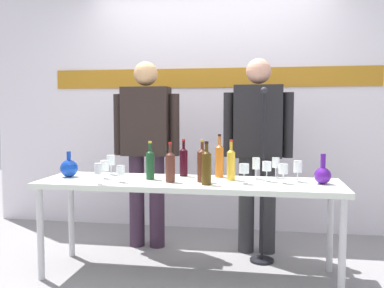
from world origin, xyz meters
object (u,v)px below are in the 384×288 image
(wine_bottle_1, at_px, (170,166))
(wine_bottle_4, at_px, (231,163))
(wine_glass_right_4, at_px, (283,169))
(wine_glass_right_5, at_px, (244,169))
(wine_bottle_3, at_px, (150,163))
(wine_glass_right_3, at_px, (267,167))
(wine_bottle_6, at_px, (206,166))
(presenter_left, at_px, (146,141))
(wine_glass_right_0, at_px, (256,164))
(wine_bottle_5, at_px, (219,159))
(wine_glass_right_1, at_px, (276,163))
(wine_glass_right_2, at_px, (298,167))
(presenter_right, at_px, (258,142))
(decanter_blue_left, at_px, (69,168))
(wine_glass_left_0, at_px, (105,166))
(wine_glass_left_3, at_px, (111,161))
(wine_glass_left_1, at_px, (98,169))
(wine_glass_left_2, at_px, (121,171))
(wine_bottle_2, at_px, (202,164))
(display_table, at_px, (189,189))
(wine_bottle_0, at_px, (184,161))
(microphone_stand, at_px, (263,205))
(decanter_blue_right, at_px, (323,175))

(wine_bottle_1, relative_size, wine_bottle_4, 0.96)
(wine_glass_right_4, bearing_deg, wine_glass_right_5, -166.76)
(wine_bottle_3, distance_m, wine_glass_right_3, 0.89)
(wine_glass_right_3, bearing_deg, wine_bottle_6, -153.51)
(presenter_left, distance_m, wine_glass_right_0, 1.11)
(wine_bottle_5, height_order, wine_glass_right_5, wine_bottle_5)
(wine_glass_right_1, relative_size, wine_glass_right_2, 1.02)
(presenter_right, height_order, wine_bottle_6, presenter_right)
(decanter_blue_left, relative_size, wine_bottle_6, 0.66)
(wine_bottle_5, bearing_deg, wine_glass_right_0, -9.83)
(wine_glass_left_0, height_order, wine_glass_left_3, wine_glass_left_3)
(wine_glass_left_1, bearing_deg, wine_glass_left_2, 37.40)
(wine_bottle_3, bearing_deg, presenter_right, 37.15)
(wine_bottle_1, relative_size, wine_bottle_2, 0.94)
(wine_bottle_1, height_order, wine_glass_left_2, wine_bottle_1)
(display_table, relative_size, wine_bottle_0, 7.57)
(wine_glass_left_3, relative_size, wine_glass_right_3, 1.07)
(wine_bottle_0, height_order, wine_bottle_6, wine_bottle_6)
(presenter_left, height_order, wine_glass_left_2, presenter_left)
(decanter_blue_left, height_order, microphone_stand, microphone_stand)
(wine_glass_left_1, distance_m, wine_glass_right_0, 1.19)
(decanter_blue_left, distance_m, wine_bottle_6, 1.14)
(wine_glass_right_3, distance_m, microphone_stand, 0.49)
(wine_bottle_0, bearing_deg, wine_bottle_3, -138.11)
(display_table, height_order, wine_glass_right_3, wine_glass_right_3)
(wine_bottle_6, distance_m, wine_glass_right_3, 0.48)
(wine_bottle_5, bearing_deg, wine_bottle_0, -179.58)
(decanter_blue_right, height_order, wine_glass_right_4, decanter_blue_right)
(wine_glass_right_2, bearing_deg, wine_bottle_1, -169.77)
(decanter_blue_left, bearing_deg, display_table, -1.45)
(wine_glass_left_1, xyz_separation_m, microphone_stand, (1.17, 0.65, -0.36))
(microphone_stand, bearing_deg, wine_glass_right_2, -50.44)
(wine_glass_right_5, bearing_deg, wine_glass_left_0, 176.84)
(presenter_right, bearing_deg, wine_glass_left_2, -141.40)
(display_table, relative_size, wine_bottle_3, 7.67)
(display_table, distance_m, wine_bottle_5, 0.37)
(decanter_blue_right, height_order, microphone_stand, microphone_stand)
(decanter_blue_right, bearing_deg, wine_glass_right_2, 159.72)
(wine_bottle_2, bearing_deg, wine_glass_left_3, 163.93)
(wine_glass_right_5, relative_size, microphone_stand, 0.10)
(wine_bottle_5, relative_size, wine_glass_left_1, 2.23)
(display_table, bearing_deg, wine_bottle_3, 176.52)
(display_table, bearing_deg, decanter_blue_right, 1.44)
(wine_glass_left_2, distance_m, wine_glass_right_5, 0.90)
(wine_bottle_6, xyz_separation_m, wine_glass_left_3, (-0.84, 0.34, -0.02))
(wine_bottle_0, bearing_deg, wine_glass_right_5, -29.88)
(wine_bottle_3, height_order, wine_glass_right_3, wine_bottle_3)
(wine_glass_left_1, bearing_deg, wine_glass_right_4, 11.10)
(presenter_right, bearing_deg, decanter_blue_left, -157.68)
(wine_bottle_2, relative_size, wine_glass_right_5, 2.14)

